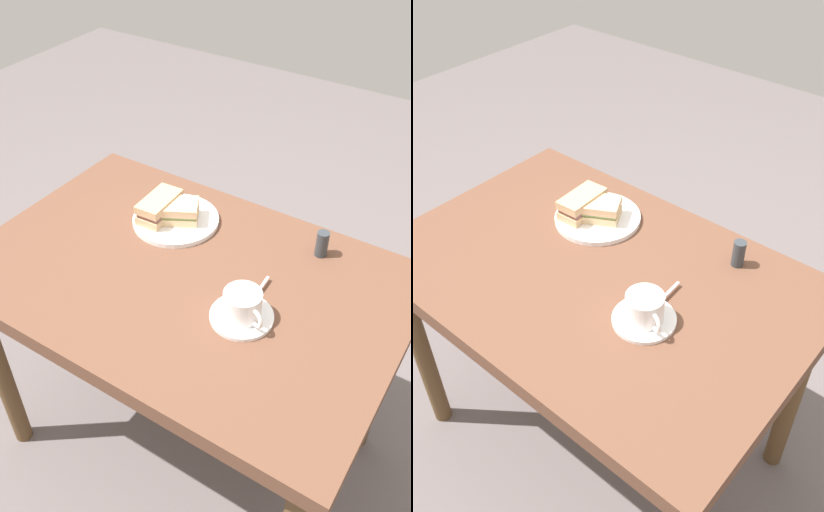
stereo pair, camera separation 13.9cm
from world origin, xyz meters
TOP-DOWN VIEW (x-y plane):
  - ground_plane at (0.00, 0.00)m, footprint 6.00×6.00m
  - dining_table at (0.00, 0.00)m, footprint 1.08×0.72m
  - sandwich_plate at (-0.14, 0.16)m, footprint 0.24×0.24m
  - sandwich_front at (-0.14, 0.16)m, footprint 0.14×0.12m
  - sandwich_back at (-0.19, 0.15)m, footprint 0.08×0.14m
  - coffee_saucer at (0.20, -0.06)m, footprint 0.15×0.15m
  - coffee_cup at (0.20, -0.06)m, footprint 0.11×0.09m
  - spoon at (0.19, 0.02)m, footprint 0.02×0.10m
  - salt_shaker at (0.25, 0.25)m, footprint 0.03×0.03m

SIDE VIEW (x-z plane):
  - ground_plane at x=0.00m, z-range 0.00..0.00m
  - dining_table at x=0.00m, z-range 0.28..1.01m
  - coffee_saucer at x=0.20m, z-range 0.74..0.75m
  - sandwich_plate at x=-0.14m, z-range 0.74..0.75m
  - spoon at x=0.19m, z-range 0.75..0.75m
  - salt_shaker at x=0.25m, z-range 0.74..0.81m
  - sandwich_front at x=-0.14m, z-range 0.75..0.80m
  - sandwich_back at x=-0.19m, z-range 0.75..0.81m
  - coffee_cup at x=0.20m, z-range 0.75..0.82m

